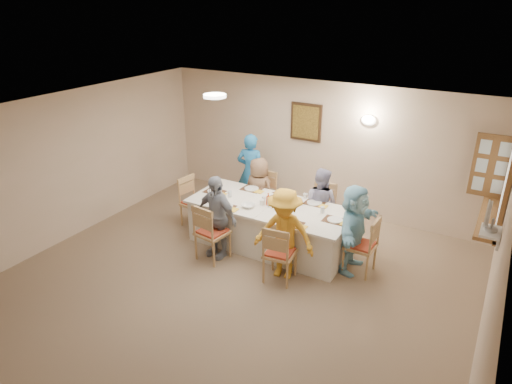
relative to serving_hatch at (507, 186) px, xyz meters
The scene contains 49 objects.
ground 4.28m from the serving_hatch, 143.22° to the right, with size 7.00×7.00×0.00m, color #887254.
room_walls 4.01m from the serving_hatch, 143.22° to the right, with size 7.00×7.00×7.00m.
wall_picture 3.67m from the serving_hatch, 163.15° to the left, with size 0.62×0.05×0.72m.
wall_sconce 2.56m from the serving_hatch, 155.76° to the left, with size 0.26×0.09×0.18m, color white.
ceiling_light 4.41m from the serving_hatch, 167.93° to the right, with size 0.36×0.36×0.05m, color white.
serving_hatch is the anchor object (origin of this frame).
hatch_sill 0.54m from the serving_hatch, behind, with size 0.30×1.50×0.05m, color brown.
shutter_door 0.80m from the serving_hatch, 108.89° to the left, with size 0.55×0.04×1.00m, color brown.
fan_shelf 1.36m from the serving_hatch, 93.39° to the right, with size 0.22×0.36×0.03m, color white.
desk_fan 1.36m from the serving_hatch, 94.66° to the right, with size 0.30×0.30×0.28m, color #A5A5A8, non-canonical shape.
dining_table 3.55m from the serving_hatch, 166.85° to the right, with size 2.70×1.14×0.76m, color white.
chair_back_left 4.01m from the serving_hatch, behind, with size 0.44×0.44×0.93m, color tan, non-canonical shape.
chair_back_right 2.87m from the serving_hatch, behind, with size 0.44×0.44×0.93m, color tan, non-canonical shape.
chair_front_left 4.30m from the serving_hatch, 158.02° to the right, with size 0.47×0.47×0.97m, color tan, non-canonical shape.
chair_front_right 3.27m from the serving_hatch, 149.69° to the right, with size 0.44×0.44×0.93m, color tan, non-canonical shape.
chair_left_end 5.00m from the serving_hatch, behind, with size 0.44×0.44×0.92m, color tan, non-canonical shape.
chair_right_end 2.16m from the serving_hatch, 156.10° to the right, with size 0.44×0.44×0.93m, color tan, non-canonical shape.
diner_back_left 3.98m from the serving_hatch, behind, with size 0.65×0.45×1.26m, color brown.
diner_back_right 2.81m from the serving_hatch, behind, with size 0.66×0.54×1.29m, color #9F9CC1.
diner_front_left 4.22m from the serving_hatch, 159.56° to the right, with size 0.85×0.46×1.38m, color #9096A4.
diner_front_right 3.15m from the serving_hatch, 151.64° to the right, with size 0.98×0.65×1.41m, color gold.
diner_right_end 2.16m from the serving_hatch, 157.60° to the right, with size 0.42×1.30×1.40m, color #A0E3FC.
caregiver 4.41m from the serving_hatch, behind, with size 0.62×0.46×1.52m, color #2476BA.
placemat_fl 4.12m from the serving_hatch, 163.00° to the right, with size 0.32×0.24×0.01m, color #472B19.
plate_fl 4.12m from the serving_hatch, 163.00° to the right, with size 0.25×0.25×0.02m, color white.
napkin_fl 3.97m from the serving_hatch, 161.52° to the right, with size 0.15×0.15×0.01m, color yellow.
placemat_fr 3.02m from the serving_hatch, 156.12° to the right, with size 0.34×0.25×0.01m, color #472B19.
plate_fr 3.02m from the serving_hatch, 156.12° to the right, with size 0.22×0.22×0.01m, color white.
napkin_fr 2.88m from the serving_hatch, 153.68° to the right, with size 0.15×0.15×0.01m, color yellow.
placemat_bl 3.96m from the serving_hatch, behind, with size 0.36×0.27×0.01m, color #472B19.
plate_bl 3.96m from the serving_hatch, behind, with size 0.25×0.25×0.02m, color white.
napkin_bl 3.79m from the serving_hatch, behind, with size 0.14×0.14×0.01m, color yellow.
placemat_br 2.80m from the serving_hatch, behind, with size 0.33×0.24×0.01m, color #472B19.
plate_br 2.80m from the serving_hatch, behind, with size 0.24×0.24×0.02m, color white.
napkin_br 2.63m from the serving_hatch, behind, with size 0.13×0.13×0.01m, color yellow.
placemat_le 4.51m from the serving_hatch, behind, with size 0.36×0.26×0.01m, color #472B19.
plate_le 4.50m from the serving_hatch, behind, with size 0.26×0.26×0.02m, color white.
napkin_le 4.34m from the serving_hatch, 169.01° to the right, with size 0.15×0.15×0.01m, color yellow.
placemat_re 2.41m from the serving_hatch, 160.47° to the right, with size 0.36×0.27×0.01m, color #472B19.
plate_re 2.40m from the serving_hatch, 160.47° to the right, with size 0.24×0.24×0.01m, color white.
napkin_re 2.26m from the serving_hatch, 157.59° to the right, with size 0.14×0.14×0.01m, color yellow.
teacup_a 4.29m from the serving_hatch, 165.47° to the right, with size 0.13×0.13×0.09m, color white.
teacup_b 2.99m from the serving_hatch, behind, with size 0.11×0.11×0.08m, color white.
bowl_a 3.76m from the serving_hatch, 164.00° to the right, with size 0.25×0.25×0.05m, color white.
bowl_b 3.04m from the serving_hatch, behind, with size 0.25×0.25×0.06m, color white.
condiment_ketchup 3.45m from the serving_hatch, 166.63° to the right, with size 0.09×0.09×0.21m, color #BA3B0F.
condiment_brown 3.38m from the serving_hatch, 167.79° to the right, with size 0.12×0.12×0.22m, color brown.
condiment_malt 3.29m from the serving_hatch, 165.45° to the right, with size 0.14×0.14×0.16m, color brown.
drinking_glass 3.57m from the serving_hatch, 168.21° to the right, with size 0.06×0.06×0.09m, color silver.
Camera 1 is at (3.11, -4.33, 3.90)m, focal length 32.00 mm.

